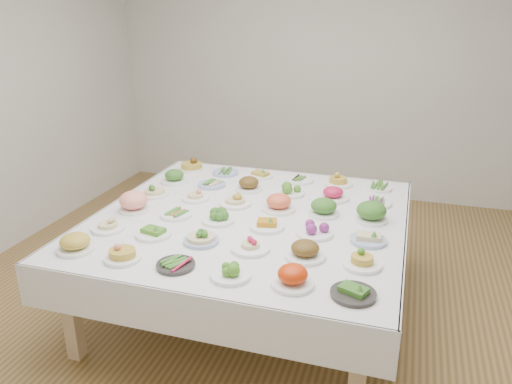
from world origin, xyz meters
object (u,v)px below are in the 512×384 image
(dish_35, at_px, (379,186))
(dish_0, at_px, (75,241))
(dish_18, at_px, (154,188))
(display_table, at_px, (250,224))

(dish_35, bearing_deg, dish_0, -135.19)
(dish_0, bearing_deg, dish_35, 44.81)
(dish_18, bearing_deg, dish_35, 21.97)
(display_table, distance_m, dish_18, 0.87)
(dish_18, distance_m, dish_35, 1.82)
(display_table, bearing_deg, dish_35, 45.28)
(display_table, relative_size, dish_18, 9.90)
(display_table, height_order, dish_35, dish_35)
(dish_0, xyz_separation_m, dish_18, (0.01, 1.00, -0.00))
(dish_0, distance_m, dish_18, 1.00)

